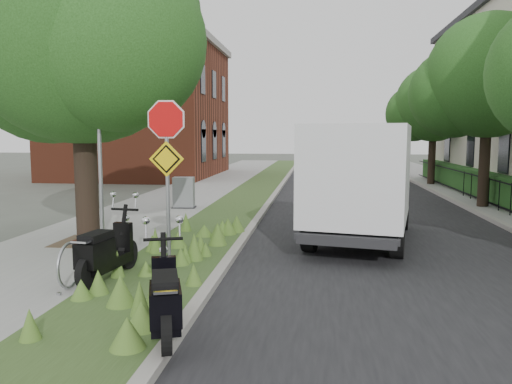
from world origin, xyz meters
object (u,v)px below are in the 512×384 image
at_px(sign_assembly, 167,150).
at_px(scooter_far, 165,307).
at_px(box_truck, 362,178).
at_px(utility_cabinet, 184,193).
at_px(scooter_near, 102,257).

distance_m(sign_assembly, scooter_far, 3.58).
bearing_deg(scooter_far, box_truck, 66.35).
distance_m(scooter_far, box_truck, 7.23).
relative_size(box_truck, utility_cabinet, 5.36).
height_order(box_truck, utility_cabinet, box_truck).
height_order(sign_assembly, scooter_far, sign_assembly).
bearing_deg(scooter_far, scooter_near, 128.84).
height_order(scooter_far, utility_cabinet, utility_cabinet).
xyz_separation_m(scooter_far, utility_cabinet, (-2.70, 10.77, 0.09)).
bearing_deg(utility_cabinet, scooter_near, -83.95).
xyz_separation_m(sign_assembly, utility_cabinet, (-1.83, 7.80, -1.71)).
xyz_separation_m(scooter_near, scooter_far, (1.79, -2.22, -0.01)).
bearing_deg(scooter_near, sign_assembly, 39.15).
bearing_deg(scooter_near, scooter_far, -51.16).
height_order(sign_assembly, box_truck, sign_assembly).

